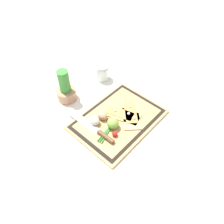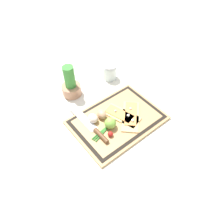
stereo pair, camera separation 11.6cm
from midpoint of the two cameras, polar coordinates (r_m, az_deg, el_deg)
ground_plane at (r=1.17m, az=4.17°, el=-2.49°), size 6.00×6.00×0.00m
cutting_board at (r=1.16m, az=4.19°, el=-2.23°), size 0.47×0.34×0.02m
pizza_slice_near at (r=1.17m, az=7.75°, el=-1.11°), size 0.21×0.21×0.02m
pizza_slice_far at (r=1.16m, az=5.26°, el=-0.94°), size 0.14×0.21×0.02m
knife at (r=1.10m, az=-1.67°, el=-4.62°), size 0.04×0.32×0.02m
egg_brown at (r=1.14m, az=0.22°, el=-0.78°), size 0.05×0.06×0.05m
egg_pink at (r=1.12m, az=-2.02°, el=-1.81°), size 0.05×0.06×0.05m
lime at (r=1.09m, az=2.58°, el=-3.13°), size 0.06×0.06×0.06m
cherry_tomato_red at (r=1.07m, az=2.69°, el=-5.96°), size 0.03×0.03×0.03m
scallion_bunch at (r=1.14m, az=3.32°, el=-2.29°), size 0.32×0.10×0.01m
herb_pot at (r=1.27m, az=-8.14°, el=6.82°), size 0.11×0.11×0.20m
sauce_jar at (r=1.39m, az=1.83°, el=10.21°), size 0.09×0.09×0.10m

